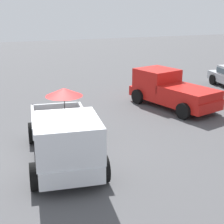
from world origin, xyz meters
TOP-DOWN VIEW (x-y plane):
  - ground_plane at (0.00, 0.00)m, footprint 80.00×80.00m
  - pickup_truck_main at (0.43, -0.05)m, footprint 5.26×2.80m
  - pickup_truck_far at (-4.19, 6.57)m, footprint 5.10×3.11m

SIDE VIEW (x-z plane):
  - ground_plane at x=0.00m, z-range 0.00..0.00m
  - pickup_truck_far at x=-4.19m, z-range -0.03..1.77m
  - pickup_truck_main at x=0.43m, z-range -0.15..2.09m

